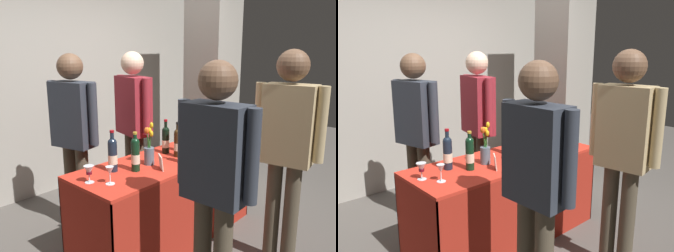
% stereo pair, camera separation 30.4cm
% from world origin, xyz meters
% --- Properties ---
extents(ground_plane, '(12.00, 12.00, 0.00)m').
position_xyz_m(ground_plane, '(0.00, 0.00, 0.00)').
color(ground_plane, '#514C47').
extents(back_partition, '(6.72, 0.12, 2.92)m').
position_xyz_m(back_partition, '(0.00, 1.91, 1.46)').
color(back_partition, '#9E998E').
rests_on(back_partition, ground_plane).
extents(concrete_pillar, '(0.54, 0.54, 2.89)m').
position_xyz_m(concrete_pillar, '(1.60, 0.66, 1.44)').
color(concrete_pillar, gray).
rests_on(concrete_pillar, ground_plane).
extents(tasting_table, '(1.84, 0.66, 0.80)m').
position_xyz_m(tasting_table, '(0.00, 0.00, 0.55)').
color(tasting_table, red).
rests_on(tasting_table, ground_plane).
extents(featured_wine_bottle, '(0.07, 0.07, 0.33)m').
position_xyz_m(featured_wine_bottle, '(0.10, 0.12, 0.93)').
color(featured_wine_bottle, black).
rests_on(featured_wine_bottle, tasting_table).
extents(display_bottle_0, '(0.07, 0.07, 0.31)m').
position_xyz_m(display_bottle_0, '(0.25, 0.08, 0.93)').
color(display_bottle_0, '#192333').
rests_on(display_bottle_0, tasting_table).
extents(display_bottle_1, '(0.07, 0.07, 0.32)m').
position_xyz_m(display_bottle_1, '(0.10, -0.03, 0.94)').
color(display_bottle_1, '#38230F').
rests_on(display_bottle_1, tasting_table).
extents(display_bottle_2, '(0.07, 0.07, 0.33)m').
position_xyz_m(display_bottle_2, '(-0.42, -0.03, 0.94)').
color(display_bottle_2, black).
rests_on(display_bottle_2, tasting_table).
extents(display_bottle_3, '(0.07, 0.07, 0.34)m').
position_xyz_m(display_bottle_3, '(0.00, -0.22, 0.94)').
color(display_bottle_3, '#192333').
rests_on(display_bottle_3, tasting_table).
extents(display_bottle_4, '(0.08, 0.08, 0.34)m').
position_xyz_m(display_bottle_4, '(-0.55, 0.10, 0.94)').
color(display_bottle_4, '#192333').
rests_on(display_bottle_4, tasting_table).
extents(wine_glass_near_vendor, '(0.07, 0.07, 0.12)m').
position_xyz_m(wine_glass_near_vendor, '(0.81, -0.05, 0.89)').
color(wine_glass_near_vendor, silver).
rests_on(wine_glass_near_vendor, tasting_table).
extents(wine_glass_mid, '(0.08, 0.08, 0.13)m').
position_xyz_m(wine_glass_mid, '(-0.82, 0.04, 0.89)').
color(wine_glass_mid, silver).
rests_on(wine_glass_mid, tasting_table).
extents(wine_glass_near_taster, '(0.07, 0.07, 0.14)m').
position_xyz_m(wine_glass_near_taster, '(-0.74, -0.09, 0.90)').
color(wine_glass_near_taster, silver).
rests_on(wine_glass_near_taster, tasting_table).
extents(flower_vase, '(0.09, 0.09, 0.37)m').
position_xyz_m(flower_vase, '(-0.23, 0.01, 0.93)').
color(flower_vase, slate).
rests_on(flower_vase, tasting_table).
extents(brochure_stand, '(0.09, 0.11, 0.12)m').
position_xyz_m(brochure_stand, '(-0.26, -0.16, 0.86)').
color(brochure_stand, silver).
rests_on(brochure_stand, tasting_table).
extents(vendor_presenter, '(0.30, 0.60, 1.75)m').
position_xyz_m(vendor_presenter, '(0.21, 0.69, 1.06)').
color(vendor_presenter, '#4C4233').
rests_on(vendor_presenter, ground_plane).
extents(vendor_assistant, '(0.30, 0.56, 1.73)m').
position_xyz_m(vendor_assistant, '(-0.47, 0.77, 1.05)').
color(vendor_assistant, '#4C4233').
rests_on(vendor_assistant, ground_plane).
extents(taster_foreground_right, '(0.26, 0.55, 1.77)m').
position_xyz_m(taster_foreground_right, '(0.35, -0.95, 1.07)').
color(taster_foreground_right, '#4C4233').
rests_on(taster_foreground_right, ground_plane).
extents(taster_foreground_left, '(0.24, 0.57, 1.71)m').
position_xyz_m(taster_foreground_left, '(-0.54, -0.88, 1.03)').
color(taster_foreground_left, '#4C4233').
rests_on(taster_foreground_left, ground_plane).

